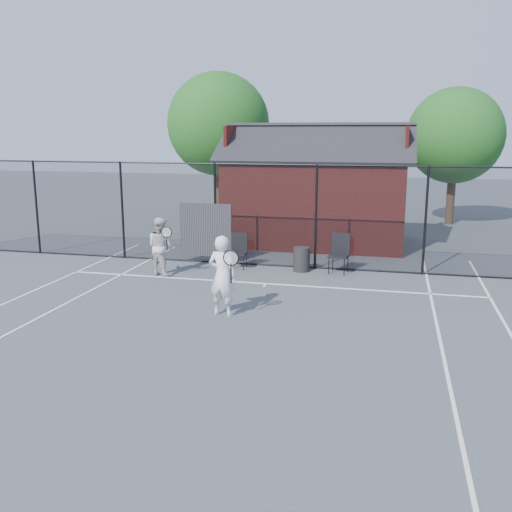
% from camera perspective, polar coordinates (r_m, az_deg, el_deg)
% --- Properties ---
extents(ground, '(80.00, 80.00, 0.00)m').
position_cam_1_polar(ground, '(12.09, -2.07, -6.41)').
color(ground, '#42474B').
rests_on(ground, ground).
extents(court_lines, '(11.02, 18.00, 0.01)m').
position_cam_1_polar(court_lines, '(10.89, -3.96, -8.54)').
color(court_lines, white).
rests_on(court_lines, ground).
extents(fence, '(22.04, 3.00, 3.00)m').
position_cam_1_polar(fence, '(16.56, 1.52, 3.87)').
color(fence, black).
rests_on(fence, ground).
extents(clubhouse, '(6.50, 4.36, 4.19)m').
position_cam_1_polar(clubhouse, '(20.32, 6.12, 5.84)').
color(clubhouse, maroon).
rests_on(clubhouse, ground).
extents(tree_left, '(4.48, 4.48, 6.44)m').
position_cam_1_polar(tree_left, '(25.67, -3.79, 13.00)').
color(tree_left, '#301F13').
rests_on(tree_left, ground).
extents(tree_right, '(3.97, 3.97, 5.70)m').
position_cam_1_polar(tree_right, '(25.63, 19.29, 11.27)').
color(tree_right, '#301F13').
rests_on(tree_right, ground).
extents(player_front, '(0.82, 0.63, 1.75)m').
position_cam_1_polar(player_front, '(12.17, -3.37, -1.97)').
color(player_front, white).
rests_on(player_front, ground).
extents(player_back, '(0.96, 0.87, 1.61)m').
position_cam_1_polar(player_back, '(15.85, -9.52, 0.97)').
color(player_back, silver).
rests_on(player_back, ground).
extents(chair_left, '(0.50, 0.52, 0.99)m').
position_cam_1_polar(chair_left, '(16.42, -1.80, 0.43)').
color(chair_left, black).
rests_on(chair_left, ground).
extents(chair_right, '(0.59, 0.61, 1.08)m').
position_cam_1_polar(chair_right, '(16.03, 8.27, 0.18)').
color(chair_right, black).
rests_on(chair_right, ground).
extents(waste_bin, '(0.51, 0.51, 0.69)m').
position_cam_1_polar(waste_bin, '(16.20, 4.58, -0.32)').
color(waste_bin, black).
rests_on(waste_bin, ground).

